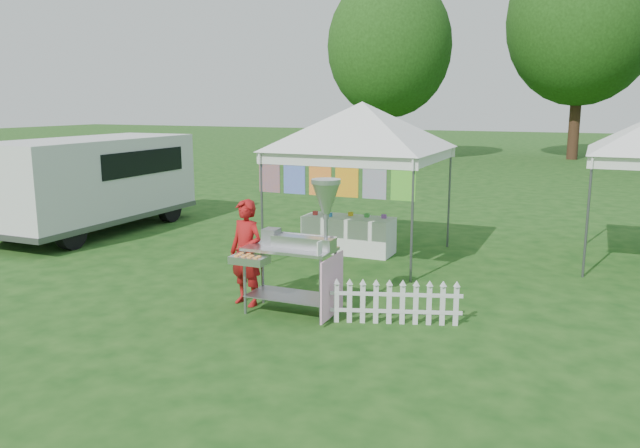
% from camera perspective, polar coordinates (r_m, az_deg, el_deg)
% --- Properties ---
extents(ground, '(120.00, 120.00, 0.00)m').
position_cam_1_polar(ground, '(9.33, -3.76, -7.62)').
color(ground, '#154212').
rests_on(ground, ground).
extents(canopy_main, '(4.24, 4.24, 3.45)m').
position_cam_1_polar(canopy_main, '(12.05, 3.88, 11.05)').
color(canopy_main, '#59595E').
rests_on(canopy_main, ground).
extents(tree_left, '(6.40, 6.40, 9.53)m').
position_cam_1_polar(tree_left, '(33.52, 6.36, 15.88)').
color(tree_left, '#341C13').
rests_on(tree_left, ground).
extents(tree_mid, '(7.60, 7.60, 11.52)m').
position_cam_1_polar(tree_mid, '(36.09, 22.86, 16.84)').
color(tree_mid, '#341C13').
rests_on(tree_mid, ground).
extents(donut_cart, '(1.41, 0.98, 1.96)m').
position_cam_1_polar(donut_cart, '(8.67, -1.58, -1.13)').
color(donut_cart, gray).
rests_on(donut_cart, ground).
extents(vendor, '(0.65, 0.50, 1.59)m').
position_cam_1_polar(vendor, '(9.31, -6.77, -2.62)').
color(vendor, '#9E1314').
rests_on(vendor, ground).
extents(cargo_van, '(2.12, 5.24, 2.17)m').
position_cam_1_polar(cargo_van, '(15.57, -19.76, 3.71)').
color(cargo_van, silver).
rests_on(cargo_van, ground).
extents(picket_fence, '(1.71, 0.60, 0.56)m').
position_cam_1_polar(picket_fence, '(8.62, 6.94, -7.26)').
color(picket_fence, silver).
rests_on(picket_fence, ground).
extents(display_table, '(1.80, 0.70, 0.73)m').
position_cam_1_polar(display_table, '(12.57, 2.62, -0.98)').
color(display_table, white).
rests_on(display_table, ground).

